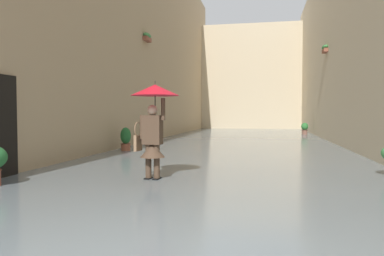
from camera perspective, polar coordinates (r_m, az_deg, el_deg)
name	(u,v)px	position (r m, az deg, el deg)	size (l,w,h in m)	color
ground_plane	(238,144)	(16.87, 7.22, -2.45)	(71.27, 71.27, 0.00)	gray
flood_water	(238,143)	(16.87, 7.22, -2.32)	(9.10, 34.51, 0.08)	slate
building_facade_left	(358,32)	(17.55, 24.46, 13.40)	(2.04, 32.51, 9.67)	beige
building_facade_right	(133,29)	(18.34, -9.21, 15.01)	(2.04, 32.51, 10.87)	tan
building_facade_far	(251,78)	(32.09, 9.17, 7.75)	(11.90, 1.80, 8.89)	beige
person_wading	(154,114)	(7.35, -6.00, 2.26)	(0.97, 0.97, 2.04)	black
potted_plant_near_right	(126,140)	(13.12, -10.29, -1.78)	(0.37, 0.37, 0.90)	#9E563D
potted_plant_near_left	(305,128)	(23.53, 17.16, -0.07)	(0.43, 0.43, 0.81)	brown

